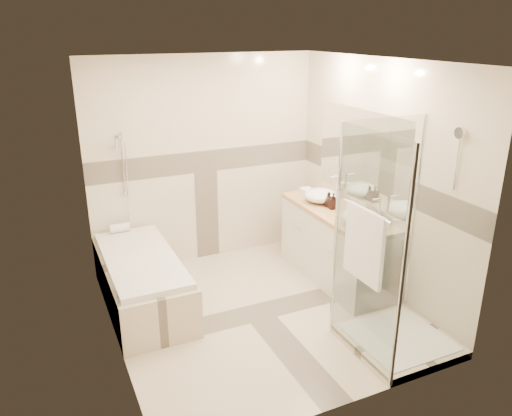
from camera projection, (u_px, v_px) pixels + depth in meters
name	position (u px, v px, depth m)	size (l,w,h in m)	color
room	(262.00, 196.00, 4.75)	(2.82, 3.02, 2.52)	beige
bathtub	(142.00, 278.00, 5.20)	(0.75, 1.70, 0.56)	beige
vanity	(335.00, 245.00, 5.70)	(0.58, 1.62, 0.85)	silver
shower_enclosure	(387.00, 296.00, 4.47)	(0.96, 0.93, 2.04)	beige
vessel_sink_near	(321.00, 195.00, 5.80)	(0.39, 0.39, 0.16)	white
vessel_sink_far	(361.00, 217.00, 5.13)	(0.40, 0.40, 0.16)	white
faucet_near	(337.00, 185.00, 5.85)	(0.12, 0.03, 0.30)	silver
faucet_far	(379.00, 207.00, 5.19)	(0.11, 0.03, 0.27)	silver
amenity_bottle_a	(333.00, 201.00, 5.57)	(0.08, 0.09, 0.18)	black
amenity_bottle_b	(329.00, 199.00, 5.66)	(0.13, 0.13, 0.17)	black
folded_towels	(308.00, 192.00, 6.07)	(0.13, 0.22, 0.07)	white
rolled_towel	(120.00, 228.00, 5.70)	(0.10, 0.10, 0.22)	white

